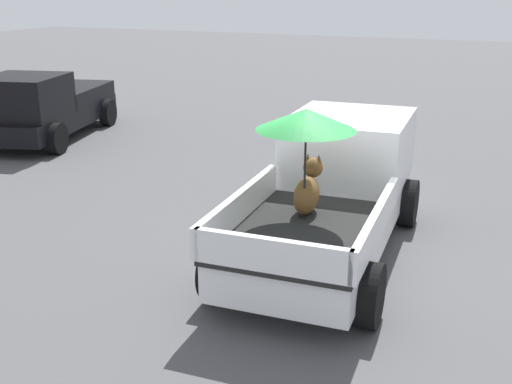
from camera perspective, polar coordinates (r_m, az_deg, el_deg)
ground_plane at (r=9.50m, az=6.32°, el=-5.89°), size 80.00×80.00×0.00m
pickup_truck_main at (r=9.55m, az=7.15°, el=0.55°), size 5.16×2.51×2.39m
pickup_truck_red at (r=17.25m, az=-18.77°, el=7.45°), size 5.10×3.11×1.80m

